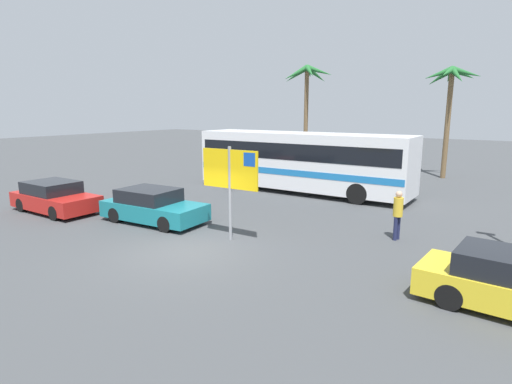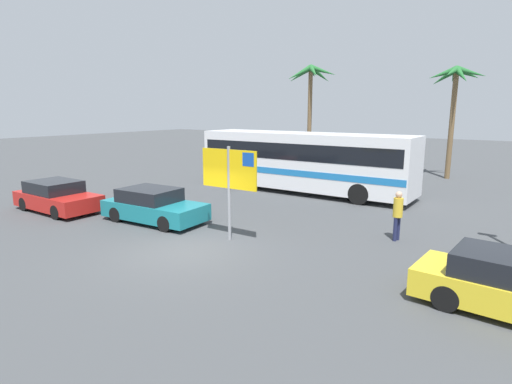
# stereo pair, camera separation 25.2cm
# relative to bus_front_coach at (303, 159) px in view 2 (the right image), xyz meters

# --- Properties ---
(ground) EXTENTS (120.00, 120.00, 0.00)m
(ground) POSITION_rel_bus_front_coach_xyz_m (1.53, -10.66, -1.78)
(ground) COLOR #424447
(bus_front_coach) EXTENTS (11.69, 2.67, 3.17)m
(bus_front_coach) POSITION_rel_bus_front_coach_xyz_m (0.00, 0.00, 0.00)
(bus_front_coach) COLOR white
(bus_front_coach) RESTS_ON ground
(ferry_sign) EXTENTS (2.20, 0.11, 3.20)m
(ferry_sign) POSITION_rel_bus_front_coach_xyz_m (2.04, -8.87, 0.54)
(ferry_sign) COLOR gray
(ferry_sign) RESTS_ON ground
(car_red) EXTENTS (4.18, 1.88, 1.32)m
(car_red) POSITION_rel_bus_front_coach_xyz_m (-6.79, -9.96, -1.15)
(car_red) COLOR red
(car_red) RESTS_ON ground
(car_teal) EXTENTS (4.31, 2.11, 1.32)m
(car_teal) POSITION_rel_bus_front_coach_xyz_m (-1.97, -8.73, -1.15)
(car_teal) COLOR #19757F
(car_teal) RESTS_ON ground
(pedestrian_by_bus) EXTENTS (0.32, 0.32, 1.70)m
(pedestrian_by_bus) POSITION_rel_bus_front_coach_xyz_m (6.69, -5.67, -0.78)
(pedestrian_by_bus) COLOR #1E2347
(pedestrian_by_bus) RESTS_ON ground
(palm_tree_seaside) EXTENTS (3.31, 3.37, 7.05)m
(palm_tree_seaside) POSITION_rel_bus_front_coach_xyz_m (5.55, 9.26, 4.01)
(palm_tree_seaside) COLOR brown
(palm_tree_seaside) RESTS_ON ground
(palm_tree_inland) EXTENTS (3.95, 3.70, 7.68)m
(palm_tree_inland) POSITION_rel_bus_front_coach_xyz_m (-4.37, 9.08, 4.47)
(palm_tree_inland) COLOR brown
(palm_tree_inland) RESTS_ON ground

